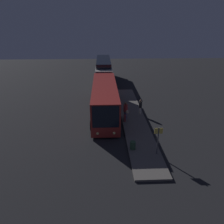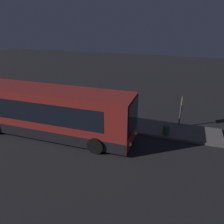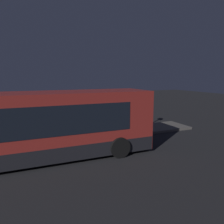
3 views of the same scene
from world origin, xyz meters
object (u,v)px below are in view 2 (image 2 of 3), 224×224
passenger_waiting (82,102)px  sign_post (181,108)px  trash_bin (166,130)px  passenger_boarding (87,111)px  bus_lead (47,112)px  suitcase (94,120)px

passenger_waiting → sign_post: size_ratio=0.73×
trash_bin → sign_post: bearing=66.0°
passenger_boarding → trash_bin: bearing=61.0°
bus_lead → sign_post: bearing=24.0°
suitcase → trash_bin: suitcase is taller
trash_bin → suitcase: bearing=-178.8°
passenger_boarding → suitcase: bearing=48.6°
bus_lead → trash_bin: (7.84, 2.09, -1.12)m
sign_post → passenger_waiting: bearing=-180.0°
suitcase → bus_lead: bearing=-142.3°
passenger_boarding → suitcase: 0.86m
passenger_boarding → bus_lead: bearing=-72.6°
passenger_waiting → suitcase: passenger_waiting is taller
passenger_waiting → sign_post: 7.83m
passenger_boarding → sign_post: bearing=75.8°
bus_lead → suitcase: (2.57, 1.99, -1.12)m
bus_lead → trash_bin: 8.19m
bus_lead → passenger_boarding: bus_lead is taller
bus_lead → passenger_boarding: (2.02, 2.11, -0.47)m
bus_lead → passenger_waiting: bearing=78.2°
passenger_waiting → sign_post: (7.81, 0.00, 0.50)m
suitcase → trash_bin: 5.27m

